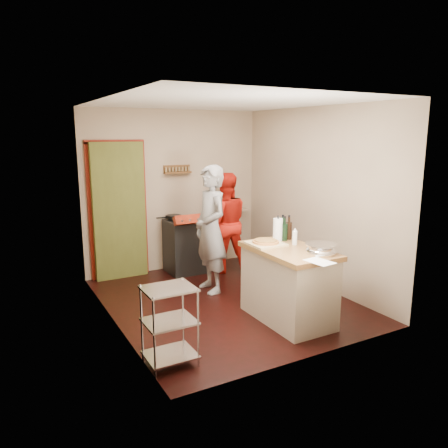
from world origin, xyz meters
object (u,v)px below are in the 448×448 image
(person_red, at_px, (225,223))
(wire_shelving, at_px, (170,322))
(person_stripe, at_px, (211,229))
(stove, at_px, (186,245))
(island, at_px, (288,282))

(person_red, bearing_deg, wire_shelving, 67.63)
(wire_shelving, relative_size, person_stripe, 0.44)
(stove, height_order, wire_shelving, stove)
(wire_shelving, height_order, person_red, person_red)
(wire_shelving, relative_size, island, 0.59)
(person_stripe, relative_size, person_red, 1.11)
(island, xyz_separation_m, person_stripe, (-0.36, 1.34, 0.43))
(stove, height_order, person_red, person_red)
(stove, relative_size, wire_shelving, 1.26)
(island, relative_size, person_red, 0.84)
(person_stripe, distance_m, person_red, 0.95)
(person_stripe, bearing_deg, wire_shelving, -37.56)
(wire_shelving, height_order, person_stripe, person_stripe)
(stove, distance_m, island, 2.34)
(stove, xyz_separation_m, island, (0.32, -2.32, 0.02))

